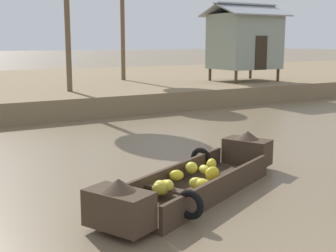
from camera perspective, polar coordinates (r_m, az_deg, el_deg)
The scene contains 3 objects.
ground_plane at distance 13.20m, azimuth -11.32°, elevation -3.16°, with size 300.00×300.00×0.00m, color #726047.
banana_boat at distance 9.37m, azimuth 3.42°, elevation -6.58°, with size 5.33×3.25×0.92m.
stilt_house_right at distance 26.55m, azimuth 9.41°, elevation 10.34°, with size 4.09×3.23×4.26m.
Camera 1 is at (-4.18, -2.15, 3.04)m, focal length 49.57 mm.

